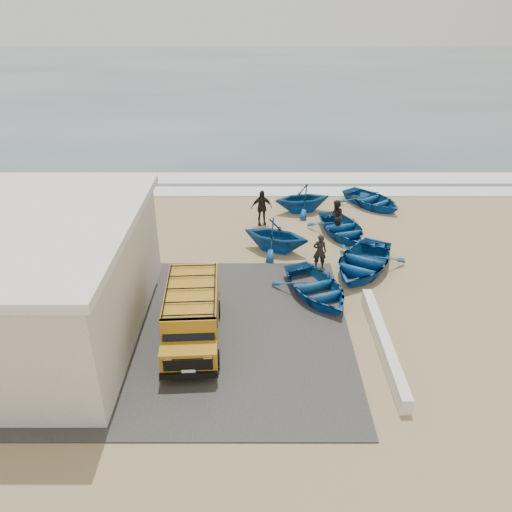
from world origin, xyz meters
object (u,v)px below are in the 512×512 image
object	(u,v)px
van	(192,313)
boat_far_right	(372,200)
boat_near_right	(363,262)
fisherman_middle	(336,217)
fisherman_front	(320,252)
boat_mid_right	(342,228)
boat_near_left	(316,288)
parapet	(384,343)
boat_far_left	(302,198)
boat_mid_left	(276,235)
building	(16,280)
fisherman_back	(262,208)

from	to	relation	value
van	boat_far_right	distance (m)	14.96
boat_near_right	fisherman_middle	world-z (taller)	fisherman_middle
boat_far_right	fisherman_front	distance (m)	8.03
boat_mid_right	boat_near_left	bearing A→B (deg)	-123.84
parapet	boat_far_left	distance (m)	12.15
boat_near_right	fisherman_front	world-z (taller)	fisherman_front
van	boat_mid_left	bearing A→B (deg)	61.66
van	boat_near_right	world-z (taller)	van
building	fisherman_back	world-z (taller)	building
fisherman_back	parapet	bearing A→B (deg)	-78.19
van	boat_far_right	size ratio (longest dim) A/B	1.24
boat_mid_right	fisherman_middle	size ratio (longest dim) A/B	2.21
boat_near_right	building	bearing A→B (deg)	-131.98
building	fisherman_middle	distance (m)	14.74
building	boat_mid_right	size ratio (longest dim) A/B	2.46
van	building	bearing A→B (deg)	173.11
building	boat_near_right	distance (m)	13.64
boat_near_right	boat_far_left	xyz separation A→B (m)	(-2.10, 6.59, 0.34)
boat_far_right	boat_near_left	bearing A→B (deg)	-149.49
parapet	van	bearing A→B (deg)	174.51
boat_near_right	boat_far_left	distance (m)	6.92
fisherman_front	fisherman_middle	size ratio (longest dim) A/B	0.94
boat_far_right	fisherman_back	world-z (taller)	fisherman_back
parapet	fisherman_front	distance (m)	5.91
van	fisherman_front	xyz separation A→B (m)	(4.97, 5.04, -0.24)
van	fisherman_middle	distance (m)	10.62
boat_far_right	fisherman_middle	xyz separation A→B (m)	(-2.56, -3.49, 0.47)
boat_near_right	boat_mid_right	world-z (taller)	boat_near_right
boat_far_left	fisherman_back	distance (m)	2.80
fisherman_front	boat_mid_left	bearing A→B (deg)	-39.95
boat_mid_left	van	bearing A→B (deg)	177.21
fisherman_front	fisherman_back	bearing A→B (deg)	-60.31
boat_near_left	boat_far_right	xyz separation A→B (m)	(4.14, 9.39, -0.01)
parapet	boat_near_right	bearing A→B (deg)	86.94
boat_near_right	boat_far_right	world-z (taller)	boat_near_right
boat_mid_left	boat_far_left	size ratio (longest dim) A/B	1.03
boat_near_left	fisherman_back	xyz separation A→B (m)	(-2.12, 6.97, 0.53)
fisherman_front	boat_near_left	bearing A→B (deg)	82.48
van	boat_mid_right	size ratio (longest dim) A/B	1.22
boat_near_right	fisherman_middle	xyz separation A→B (m)	(-0.65, 3.85, 0.42)
fisherman_front	fisherman_back	world-z (taller)	fisherman_back
boat_near_left	boat_mid_right	size ratio (longest dim) A/B	1.01
building	boat_near_left	distance (m)	10.97
building	boat_mid_right	bearing A→B (deg)	32.75
building	fisherman_middle	bearing A→B (deg)	34.26
parapet	boat_mid_right	bearing A→B (deg)	90.39
fisherman_front	building	bearing A→B (deg)	24.74
building	boat_far_right	world-z (taller)	building
boat_mid_left	boat_far_right	distance (m)	7.83
boat_near_left	boat_far_left	size ratio (longest dim) A/B	1.29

